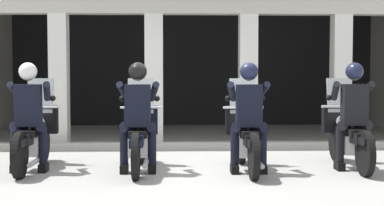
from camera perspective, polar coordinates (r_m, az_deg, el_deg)
ground_plane at (r=11.79m, az=-0.48°, el=-3.95°), size 80.00×80.00×0.00m
station_building at (r=13.77m, az=0.40°, el=5.50°), size 10.31×5.01×3.17m
kerb_strip at (r=10.87m, az=1.02°, el=-4.23°), size 9.81×0.24×0.12m
motorcycle_far_left at (r=8.92m, az=-15.37°, el=-3.11°), size 0.62×2.04×1.35m
police_officer_far_left at (r=8.61m, az=-15.86°, el=-0.41°), size 0.63×0.61×1.58m
motorcycle_center_left at (r=8.55m, az=-5.24°, el=-3.28°), size 0.62×2.04×1.35m
police_officer_center_left at (r=8.23m, az=-5.38°, el=-0.47°), size 0.63×0.61×1.58m
motorcycle_center_right at (r=8.54m, az=5.38°, el=-3.29°), size 0.62×2.04×1.35m
police_officer_center_right at (r=8.22m, az=5.64°, el=-0.47°), size 0.63×0.61×1.58m
motorcycle_far_right at (r=9.08m, az=15.15°, el=-3.00°), size 0.62×2.04×1.35m
police_officer_far_right at (r=8.77m, az=15.72°, el=-0.35°), size 0.63×0.61×1.58m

